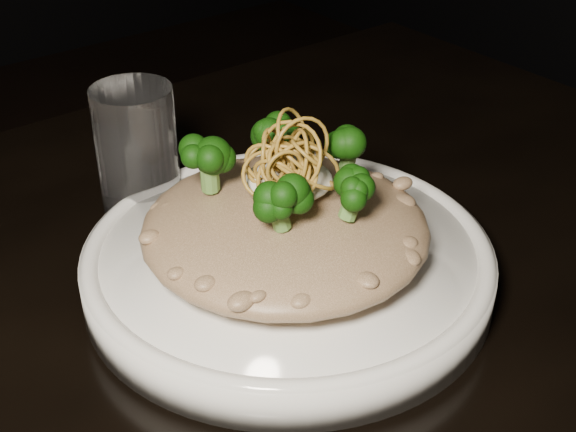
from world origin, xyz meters
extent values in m
cube|color=black|center=(0.00, 0.00, 0.73)|extent=(1.10, 0.80, 0.04)
cylinder|color=black|center=(0.48, 0.33, 0.35)|extent=(0.05, 0.05, 0.71)
cylinder|color=white|center=(0.10, 0.04, 0.76)|extent=(0.28, 0.28, 0.03)
ellipsoid|color=brown|center=(0.09, 0.04, 0.80)|extent=(0.19, 0.19, 0.04)
ellipsoid|color=white|center=(0.10, 0.05, 0.83)|extent=(0.06, 0.06, 0.02)
cylinder|color=white|center=(0.06, 0.18, 0.80)|extent=(0.07, 0.07, 0.11)
camera|label=1|loc=(-0.19, -0.32, 1.09)|focal=50.00mm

